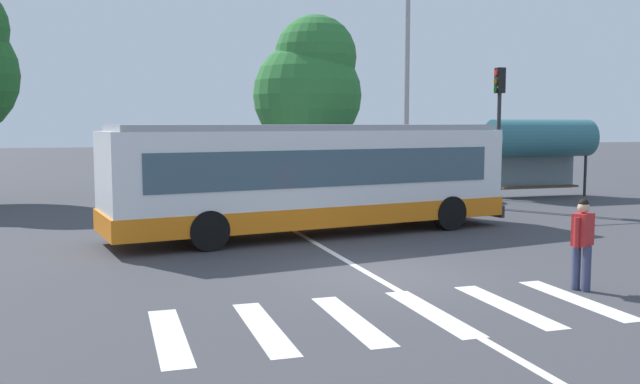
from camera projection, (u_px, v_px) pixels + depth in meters
ground_plane at (376, 275)px, 14.07m from camera, size 160.00×160.00×0.00m
city_transit_bus at (313, 178)px, 19.11m from camera, size 11.82×4.44×3.06m
pedestrian_crossing_street at (582, 239)px, 12.66m from camera, size 0.53×0.41×1.72m
parked_car_black at (221, 184)px, 26.22m from camera, size 1.99×4.56×1.35m
parked_car_white at (286, 181)px, 27.51m from camera, size 2.06×4.59×1.35m
parked_car_blue at (352, 180)px, 28.35m from camera, size 2.11×4.61×1.35m
traffic_light_far_corner at (499, 115)px, 24.65m from camera, size 0.33×0.32×5.07m
bus_stop_shelter at (541, 140)px, 28.44m from camera, size 4.62×1.54×3.25m
twin_arm_street_lamp at (407, 65)px, 26.55m from camera, size 5.07×0.32×8.59m
background_tree_right at (310, 84)px, 31.32m from camera, size 4.98×4.98×7.98m
crosswalk_painted_stripes at (392, 316)px, 11.05m from camera, size 7.49×2.89×0.01m
lane_center_line at (340, 257)px, 15.93m from camera, size 0.16×24.00×0.01m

